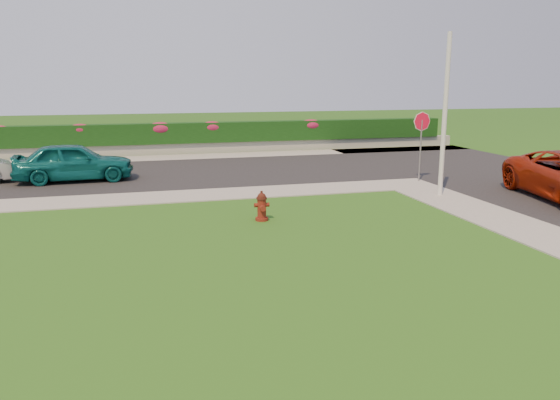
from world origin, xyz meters
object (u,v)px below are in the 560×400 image
object	(u,v)px
stop_sign	(422,130)
utility_pole	(445,116)
sedan_teal	(74,162)
fire_hydrant	(262,207)

from	to	relation	value
stop_sign	utility_pole	bearing A→B (deg)	-87.81
sedan_teal	fire_hydrant	bearing A→B (deg)	-146.23
sedan_teal	stop_sign	xyz separation A→B (m)	(13.27, -3.57, 1.27)
sedan_teal	utility_pole	xyz separation A→B (m)	(12.57, -6.28, 1.96)
utility_pole	sedan_teal	bearing A→B (deg)	153.46
sedan_teal	utility_pole	world-z (taller)	utility_pole
sedan_teal	stop_sign	distance (m)	13.80
fire_hydrant	sedan_teal	bearing A→B (deg)	128.07
fire_hydrant	utility_pole	bearing A→B (deg)	15.93
fire_hydrant	sedan_teal	xyz separation A→B (m)	(-5.78, 7.96, 0.40)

